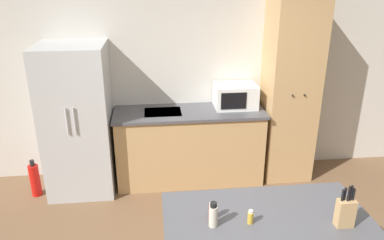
{
  "coord_description": "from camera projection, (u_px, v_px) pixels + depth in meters",
  "views": [
    {
      "loc": [
        -0.44,
        -2.22,
        2.49
      ],
      "look_at": [
        -0.04,
        1.4,
        1.05
      ],
      "focal_mm": 35.0,
      "sensor_mm": 36.0,
      "label": 1
    }
  ],
  "objects": [
    {
      "name": "fire_extinguisher",
      "position": [
        35.0,
        180.0,
        4.43
      ],
      "size": [
        0.12,
        0.12,
        0.46
      ],
      "color": "red",
      "rests_on": "ground_plane"
    },
    {
      "name": "wall_back",
      "position": [
        187.0,
        74.0,
        4.69
      ],
      "size": [
        7.2,
        0.06,
        2.6
      ],
      "color": "beige",
      "rests_on": "ground_plane"
    },
    {
      "name": "knife_block",
      "position": [
        345.0,
        212.0,
        2.42
      ],
      "size": [
        0.11,
        0.07,
        0.3
      ],
      "color": "tan",
      "rests_on": "kitchen_island"
    },
    {
      "name": "microwave",
      "position": [
        235.0,
        96.0,
        4.61
      ],
      "size": [
        0.51,
        0.39,
        0.29
      ],
      "color": "white",
      "rests_on": "back_counter"
    },
    {
      "name": "back_counter",
      "position": [
        189.0,
        145.0,
        4.69
      ],
      "size": [
        1.82,
        0.64,
        0.93
      ],
      "color": "tan",
      "rests_on": "ground_plane"
    },
    {
      "name": "pantry_cabinet",
      "position": [
        290.0,
        92.0,
        4.6
      ],
      "size": [
        0.59,
        0.58,
        2.25
      ],
      "color": "tan",
      "rests_on": "ground_plane"
    },
    {
      "name": "refrigerator",
      "position": [
        78.0,
        121.0,
        4.35
      ],
      "size": [
        0.75,
        0.74,
        1.77
      ],
      "color": "#B7BABC",
      "rests_on": "ground_plane"
    },
    {
      "name": "spice_bottle_tall_dark",
      "position": [
        212.0,
        211.0,
        2.51
      ],
      "size": [
        0.05,
        0.05,
        0.13
      ],
      "color": "#B2281E",
      "rests_on": "kitchen_island"
    },
    {
      "name": "spice_bottle_amber_oil",
      "position": [
        213.0,
        215.0,
        2.43
      ],
      "size": [
        0.06,
        0.06,
        0.18
      ],
      "color": "beige",
      "rests_on": "kitchen_island"
    },
    {
      "name": "spice_bottle_short_red",
      "position": [
        251.0,
        217.0,
        2.47
      ],
      "size": [
        0.04,
        0.04,
        0.1
      ],
      "color": "gold",
      "rests_on": "kitchen_island"
    }
  ]
}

